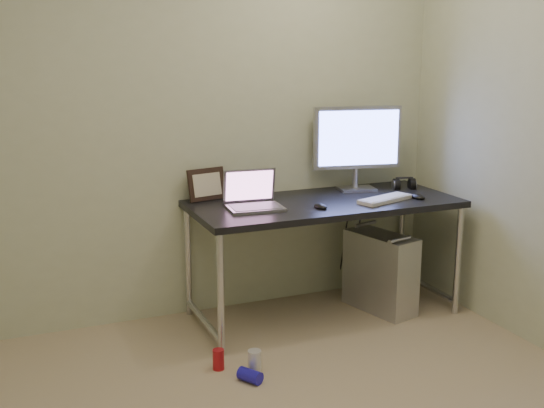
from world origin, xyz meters
The scene contains 16 objects.
wall_back centered at (0.00, 1.75, 1.25)m, with size 3.50×0.02×2.50m, color beige.
desk centered at (0.83, 1.38, 0.67)m, with size 1.67×0.73×0.75m.
tower_computer centered at (1.21, 1.31, 0.26)m, with size 0.33×0.53×0.54m.
cable_a centered at (1.16, 1.70, 0.40)m, with size 0.01×0.01×0.70m, color black.
cable_b centered at (1.25, 1.68, 0.38)m, with size 0.01×0.01×0.72m, color black.
can_red centered at (-0.04, 0.90, 0.06)m, with size 0.06×0.06×0.11m, color #B1151D.
can_white centered at (0.12, 0.78, 0.07)m, with size 0.07×0.07×0.13m, color silver.
can_blue centered at (0.07, 0.70, 0.03)m, with size 0.07×0.07×0.13m, color #2219C5.
laptop centered at (0.35, 1.39, 0.80)m, with size 0.34×0.29×0.22m.
monitor centered at (1.17, 1.59, 1.08)m, with size 0.59×0.21×0.56m.
keyboard centered at (1.17, 1.23, 0.76)m, with size 0.39×0.13×0.02m, color silver.
mouse_right centered at (1.40, 1.22, 0.77)m, with size 0.07×0.12×0.04m, color black.
mouse_left centered at (0.72, 1.22, 0.77)m, with size 0.06×0.10×0.03m, color black.
headphones centered at (1.49, 1.51, 0.78)m, with size 0.17×0.10×0.10m.
picture_frame centered at (0.16, 1.69, 0.85)m, with size 0.25×0.03×0.20m, color black.
webcam centered at (0.42, 1.69, 0.83)m, with size 0.04×0.04×0.11m.
Camera 1 is at (-1.07, -2.30, 1.70)m, focal length 45.00 mm.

